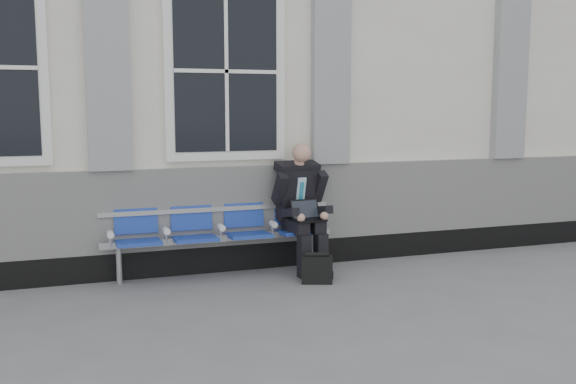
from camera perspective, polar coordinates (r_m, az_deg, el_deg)
name	(u,v)px	position (r m, az deg, el deg)	size (l,w,h in m)	color
ground	(228,312)	(5.99, -5.32, -10.59)	(70.00, 70.00, 0.00)	slate
station_building	(165,81)	(9.11, -10.89, 9.70)	(14.40, 4.40, 4.49)	white
bench	(220,226)	(7.16, -6.08, -3.03)	(2.60, 0.47, 0.91)	#9EA0A3
businessman	(301,203)	(7.25, 1.18, -0.98)	(0.62, 0.83, 1.46)	black
briefcase	(317,269)	(6.87, 2.58, -6.85)	(0.35, 0.24, 0.34)	black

